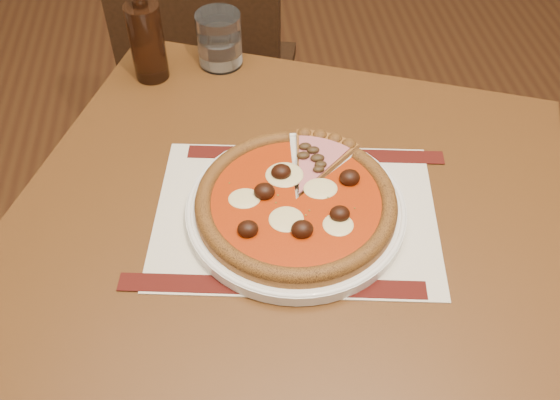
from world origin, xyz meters
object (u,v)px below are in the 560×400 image
object	(u,v)px
water_glass	(219,39)
pizza	(296,201)
table	(281,266)
plate	(296,210)
bottle	(146,38)
chair_far	(210,78)

from	to	relation	value
water_glass	pizza	bearing A→B (deg)	-77.39
table	plate	world-z (taller)	plate
pizza	water_glass	distance (m)	0.41
table	pizza	distance (m)	0.13
table	bottle	distance (m)	0.47
plate	pizza	bearing A→B (deg)	-113.25
plate	pizza	distance (m)	0.02
chair_far	pizza	xyz separation A→B (m)	(0.12, -0.74, 0.31)
table	water_glass	world-z (taller)	water_glass
plate	water_glass	bearing A→B (deg)	102.63
table	chair_far	xyz separation A→B (m)	(-0.10, 0.75, -0.18)
chair_far	bottle	distance (m)	0.52
table	chair_far	size ratio (longest dim) A/B	1.26
table	water_glass	distance (m)	0.44
table	chair_far	distance (m)	0.78
table	water_glass	size ratio (longest dim) A/B	10.34
bottle	chair_far	bearing A→B (deg)	75.31
plate	pizza	xyz separation A→B (m)	(-0.00, -0.00, 0.02)
pizza	chair_far	bearing A→B (deg)	99.24
pizza	water_glass	xyz separation A→B (m)	(-0.09, 0.40, 0.02)
plate	bottle	xyz separation A→B (m)	(-0.22, 0.37, 0.07)
table	water_glass	bearing A→B (deg)	99.16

